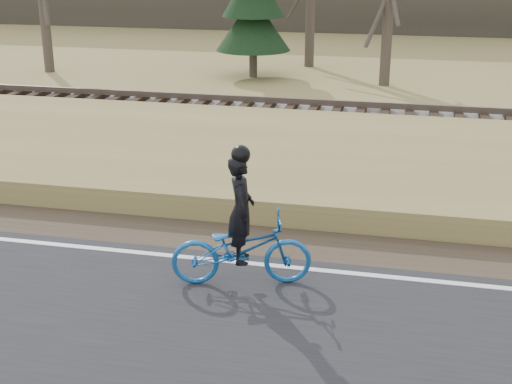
# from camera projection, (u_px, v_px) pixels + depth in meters

# --- Properties ---
(embankment) EXTENTS (120.00, 5.00, 0.44)m
(embankment) POSITION_uv_depth(u_px,v_px,m) (500.00, 187.00, 13.48)
(embankment) COLOR olive
(embankment) RESTS_ON ground
(ballast) EXTENTS (120.00, 3.00, 0.45)m
(ballast) POSITION_uv_depth(u_px,v_px,m) (485.00, 135.00, 16.97)
(ballast) COLOR slate
(ballast) RESTS_ON ground
(railroad) EXTENTS (120.00, 2.40, 0.29)m
(railroad) POSITION_uv_depth(u_px,v_px,m) (486.00, 123.00, 16.87)
(railroad) COLOR black
(railroad) RESTS_ON ballast
(cyclist) EXTENTS (2.07, 1.15, 2.02)m
(cyclist) POSITION_uv_depth(u_px,v_px,m) (241.00, 241.00, 9.88)
(cyclist) COLOR #165699
(cyclist) RESTS_ON road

